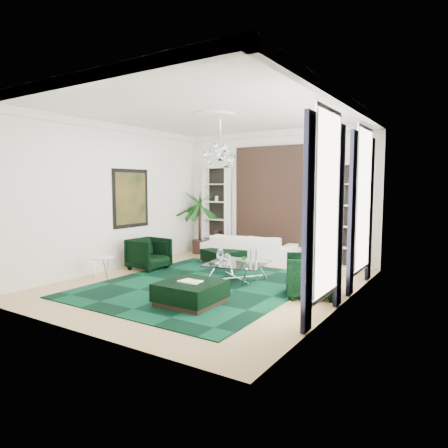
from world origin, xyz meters
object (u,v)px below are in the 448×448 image
Objects in this scene: armchair_right at (310,276)px; ottoman_front at (191,293)px; sofa at (249,248)px; ottoman_side at (223,257)px; coffee_table at (237,272)px; side_table at (103,268)px; palm at (199,213)px; armchair_left at (149,254)px.

armchair_right is 2.38m from ottoman_front.
ottoman_side is at bearing 53.11° from sofa.
sofa is 4.39m from ottoman_front.
side_table is (-2.78, -1.52, 0.04)m from coffee_table.
sofa is 1.01× the size of palm.
coffee_table is 3.17m from side_table.
coffee_table is (2.63, 0.11, -0.20)m from armchair_left.
ottoman_side is at bearing 63.83° from side_table.
side_table is 0.20× the size of palm.
palm reaches higher than ottoman_front.
coffee_table is at bearing 95.29° from ottoman_front.
palm is at bearing -19.99° from sofa.
armchair_left is 0.35× the size of palm.
coffee_table is 0.48× the size of palm.
ottoman_front is (-1.67, -1.68, -0.21)m from armchair_right.
sofa is at bearing 104.54° from ottoman_front.
ottoman_side is at bearing -143.84° from armchair_right.
armchair_right is at bearing -9.94° from coffee_table.
armchair_left is 1.42m from side_table.
side_table is (-0.16, -1.41, -0.16)m from armchair_left.
palm is at bearing 138.56° from coffee_table.
ottoman_side is (-1.31, 1.47, -0.01)m from coffee_table.
sofa is 2.28m from palm.
ottoman_front is (1.50, -3.48, 0.00)m from ottoman_side.
armchair_left is at bearing -177.59° from coffee_table.
armchair_left is at bearing -117.04° from armchair_right.
armchair_left is (-1.71, -2.36, 0.02)m from sofa.
palm is at bearing 145.23° from ottoman_side.
ottoman_front is at bearing -84.71° from coffee_table.
ottoman_front is at bearing -121.51° from armchair_left.
armchair_right reaches higher than ottoman_side.
sofa is 4.20m from side_table.
palm is at bearing 124.30° from ottoman_front.
palm is at bearing 92.55° from side_table.
ottoman_front is 2.01× the size of side_table.
armchair_right reaches higher than side_table.
ottoman_front reaches higher than ottoman_side.
coffee_table is 1.97m from ottoman_side.
sofa is 2.81× the size of ottoman_side.
ottoman_side is (1.31, 1.58, -0.20)m from armchair_left.
armchair_right is at bearing 14.40° from side_table.
armchair_left reaches higher than ottoman_front.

